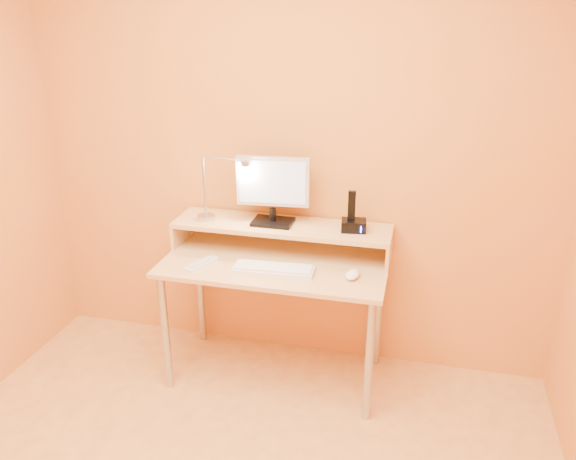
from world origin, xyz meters
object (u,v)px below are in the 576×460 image
(monitor_panel, at_px, (273,181))
(phone_dock, at_px, (354,225))
(keyboard, at_px, (274,270))
(lamp_base, at_px, (206,217))
(mouse, at_px, (353,274))
(remote_control, at_px, (202,264))

(monitor_panel, distance_m, phone_dock, 0.49)
(phone_dock, distance_m, keyboard, 0.49)
(lamp_base, xyz_separation_m, phone_dock, (0.82, 0.03, 0.02))
(monitor_panel, height_order, mouse, monitor_panel)
(monitor_panel, xyz_separation_m, keyboard, (0.08, -0.28, -0.39))
(phone_dock, bearing_deg, remote_control, -167.06)
(phone_dock, height_order, keyboard, phone_dock)
(keyboard, relative_size, remote_control, 2.07)
(monitor_panel, relative_size, phone_dock, 3.03)
(mouse, height_order, remote_control, mouse)
(remote_control, bearing_deg, phone_dock, 44.40)
(phone_dock, relative_size, remote_control, 0.65)
(remote_control, bearing_deg, lamp_base, 128.15)
(remote_control, bearing_deg, monitor_panel, 67.09)
(lamp_base, bearing_deg, keyboard, -27.70)
(phone_dock, bearing_deg, lamp_base, 174.39)
(phone_dock, distance_m, remote_control, 0.83)
(lamp_base, relative_size, mouse, 0.87)
(lamp_base, relative_size, remote_control, 0.50)
(phone_dock, bearing_deg, mouse, -89.59)
(keyboard, bearing_deg, lamp_base, 148.88)
(lamp_base, distance_m, mouse, 0.90)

